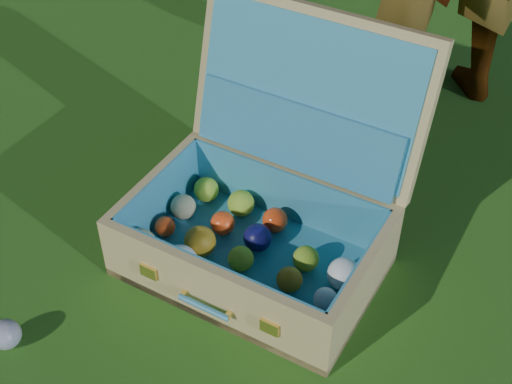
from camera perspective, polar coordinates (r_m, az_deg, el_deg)
The scene contains 3 objects.
ground at distance 1.67m, azimuth 5.90°, elevation -9.75°, with size 60.00×60.00×0.00m, color #215114.
stray_ball at distance 1.68m, azimuth -19.39°, elevation -10.69°, with size 0.07×0.07×0.07m, color #4167AB.
suitcase at distance 1.70m, azimuth 0.89°, elevation -0.48°, with size 0.76×0.73×0.56m.
Camera 1 is at (-0.07, -1.05, 1.30)m, focal length 50.00 mm.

